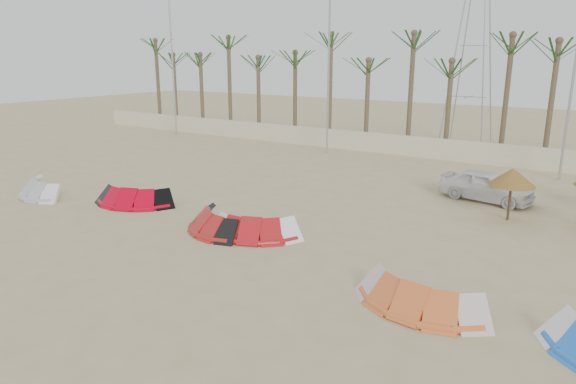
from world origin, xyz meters
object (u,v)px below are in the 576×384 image
Objects in this scene: car at (486,186)px; kite_red_left at (139,195)px; parasol_left at (512,177)px; kite_red_mid at (218,219)px; kite_orange at (423,291)px; kite_red_right at (259,224)px; kite_grey at (46,187)px.

kite_red_left is at bearing 135.48° from car.
kite_red_mid is at bearing -140.81° from parasol_left.
kite_red_left and kite_orange have the same top height.
car is at bearing 94.91° from kite_orange.
kite_red_left is at bearing -155.38° from parasol_left.
kite_red_right is 7.13m from kite_orange.
kite_orange is 9.05m from parasol_left.
car is at bearing 30.48° from kite_grey.
kite_red_left is at bearing 176.42° from kite_red_right.
kite_red_mid is at bearing 168.71° from kite_orange.
kite_red_right is at bearing 158.39° from car.
kite_red_mid is 11.56m from parasol_left.
car reaches higher than kite_red_left.
kite_red_right is at bearing 12.00° from kite_red_mid.
car is at bearing 52.26° from kite_red_mid.
kite_orange is 11.41m from car.
kite_red_left and kite_red_right have the same top height.
kite_grey is 0.97× the size of kite_red_mid.
kite_orange is at bearing -11.29° from kite_red_mid.
car is (-1.41, 2.42, -1.06)m from parasol_left.
car reaches higher than kite_orange.
kite_red_mid is at bearing -168.00° from kite_red_right.
kite_orange is at bearing -16.59° from kite_red_right.
kite_red_right is at bearing 4.82° from kite_grey.
kite_orange is at bearing -92.77° from parasol_left.
kite_grey is at bearing -157.37° from parasol_left.
kite_grey is 5.00m from kite_red_left.
kite_red_mid is (5.23, -0.78, -0.00)m from kite_red_left.
parasol_left is (7.27, 6.91, 1.34)m from kite_red_right.
kite_red_right and kite_orange have the same top height.
kite_grey is 20.33m from car.
kite_orange is (13.70, -2.47, -0.00)m from kite_red_left.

